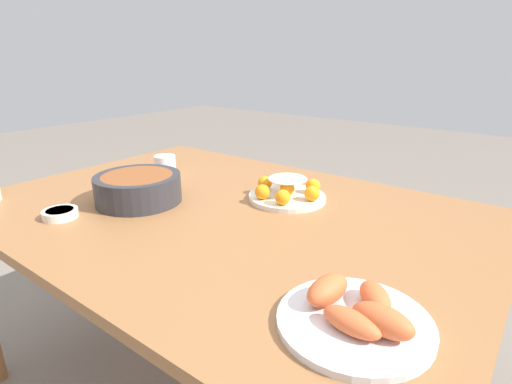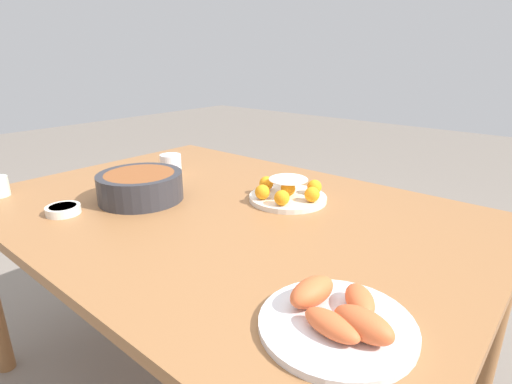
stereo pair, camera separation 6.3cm
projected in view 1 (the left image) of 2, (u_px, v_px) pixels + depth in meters
dining_table at (224, 230)px, 1.25m from camera, size 1.53×1.07×0.70m
cake_plate at (287, 192)px, 1.29m from camera, size 0.25×0.25×0.08m
serving_bowl at (138, 187)px, 1.27m from camera, size 0.27×0.27×0.09m
sauce_bowl at (60, 213)px, 1.15m from camera, size 0.10×0.10×0.02m
seafood_platter at (356, 314)px, 0.69m from camera, size 0.27×0.27×0.06m
cup_near at (165, 165)px, 1.57m from camera, size 0.08×0.08×0.07m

